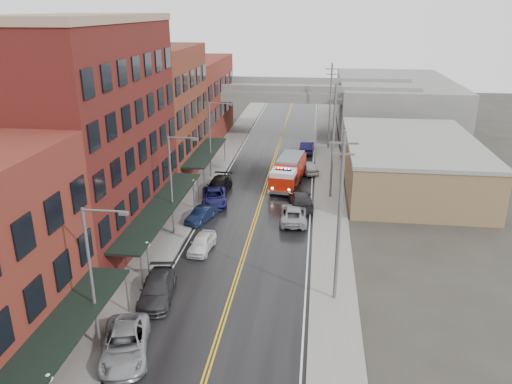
{
  "coord_description": "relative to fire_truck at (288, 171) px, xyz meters",
  "views": [
    {
      "loc": [
        5.5,
        -15.36,
        19.06
      ],
      "look_at": [
        0.13,
        27.66,
        3.0
      ],
      "focal_mm": 35.0,
      "sensor_mm": 36.0,
      "label": 1
    }
  ],
  "objects": [
    {
      "name": "parked_car_right_0",
      "position": [
        1.16,
        -10.21,
        -0.92
      ],
      "size": [
        2.75,
        5.56,
        1.52
      ],
      "primitive_type": "imported",
      "rotation": [
        0.0,
        0.0,
        3.19
      ],
      "color": "#94969B",
      "rests_on": "ground"
    },
    {
      "name": "parked_car_right_2",
      "position": [
        2.18,
        4.8,
        -0.92
      ],
      "size": [
        2.96,
        4.75,
        1.51
      ],
      "primitive_type": "imported",
      "rotation": [
        0.0,
        0.0,
        3.43
      ],
      "color": "silver",
      "rests_on": "ground"
    },
    {
      "name": "curb_right",
      "position": [
        3.16,
        -8.41,
        -1.6
      ],
      "size": [
        0.3,
        160.0,
        0.15
      ],
      "primitive_type": "cube",
      "color": "gray",
      "rests_on": "ground"
    },
    {
      "name": "utility_pole_1",
      "position": [
        4.71,
        -3.41,
        4.63
      ],
      "size": [
        1.8,
        0.24,
        12.0
      ],
      "color": "#59595B",
      "rests_on": "ground"
    },
    {
      "name": "parked_car_right_3",
      "position": [
        1.76,
        13.79,
        -0.85
      ],
      "size": [
        2.0,
        5.12,
        1.66
      ],
      "primitive_type": "imported",
      "rotation": [
        0.0,
        0.0,
        3.09
      ],
      "color": "black",
      "rests_on": "ground"
    },
    {
      "name": "awning_1",
      "position": [
        -9.98,
        -15.41,
        1.31
      ],
      "size": [
        2.6,
        18.0,
        3.09
      ],
      "color": "black",
      "rests_on": "ground"
    },
    {
      "name": "sidewalk_right",
      "position": [
        4.81,
        -8.41,
        -1.6
      ],
      "size": [
        3.0,
        160.0,
        0.15
      ],
      "primitive_type": "cube",
      "color": "slate",
      "rests_on": "ground"
    },
    {
      "name": "parked_car_left_3",
      "position": [
        -7.49,
        -24.86,
        -0.9
      ],
      "size": [
        2.89,
        5.61,
        1.56
      ],
      "primitive_type": "imported",
      "rotation": [
        0.0,
        0.0,
        0.14
      ],
      "color": "#2A2A2D",
      "rests_on": "ground"
    },
    {
      "name": "awning_2",
      "position": [
        -9.98,
        2.09,
        1.31
      ],
      "size": [
        2.6,
        13.0,
        3.09
      ],
      "color": "black",
      "rests_on": "ground"
    },
    {
      "name": "utility_pole_0",
      "position": [
        4.71,
        -23.41,
        4.63
      ],
      "size": [
        1.8,
        0.24,
        12.0
      ],
      "color": "#59595B",
      "rests_on": "ground"
    },
    {
      "name": "parked_car_left_2",
      "position": [
        -7.49,
        -30.93,
        -0.89
      ],
      "size": [
        4.04,
        6.14,
        1.57
      ],
      "primitive_type": "imported",
      "rotation": [
        0.0,
        0.0,
        0.27
      ],
      "color": "gray",
      "rests_on": "ground"
    },
    {
      "name": "parked_car_left_5",
      "position": [
        -7.49,
        -11.27,
        -1.01
      ],
      "size": [
        2.59,
        4.31,
        1.34
      ],
      "primitive_type": "imported",
      "rotation": [
        0.0,
        0.0,
        -0.31
      ],
      "color": "black",
      "rests_on": "ground"
    },
    {
      "name": "awning_0",
      "position": [
        -9.98,
        -34.41,
        1.31
      ],
      "size": [
        2.6,
        16.0,
        3.09
      ],
      "color": "black",
      "rests_on": "ground"
    },
    {
      "name": "road",
      "position": [
        -2.49,
        -8.41,
        -1.67
      ],
      "size": [
        11.0,
        160.0,
        0.02
      ],
      "primitive_type": "cube",
      "color": "black",
      "rests_on": "ground"
    },
    {
      "name": "parked_car_left_7",
      "position": [
        -7.37,
        -3.61,
        -0.85
      ],
      "size": [
        2.49,
        5.77,
        1.65
      ],
      "primitive_type": "imported",
      "rotation": [
        0.0,
        0.0,
        -0.03
      ],
      "color": "black",
      "rests_on": "ground"
    },
    {
      "name": "utility_pole_2",
      "position": [
        4.71,
        16.59,
        4.63
      ],
      "size": [
        1.8,
        0.24,
        12.0
      ],
      "color": "#59595B",
      "rests_on": "ground"
    },
    {
      "name": "sidewalk_left",
      "position": [
        -9.79,
        -8.41,
        -1.6
      ],
      "size": [
        3.0,
        160.0,
        0.15
      ],
      "primitive_type": "cube",
      "color": "slate",
      "rests_on": "ground"
    },
    {
      "name": "globe_lamp_2",
      "position": [
        -8.89,
        -8.41,
        0.63
      ],
      "size": [
        0.44,
        0.44,
        3.12
      ],
      "color": "#59595B",
      "rests_on": "ground"
    },
    {
      "name": "street_lamp_1",
      "position": [
        -9.03,
        -14.41,
        3.51
      ],
      "size": [
        2.64,
        0.22,
        9.0
      ],
      "color": "#59595B",
      "rests_on": "ground"
    },
    {
      "name": "parked_car_left_4",
      "position": [
        -6.09,
        -17.21,
        -0.98
      ],
      "size": [
        1.97,
        4.2,
        1.39
      ],
      "primitive_type": "imported",
      "rotation": [
        0.0,
        0.0,
        -0.08
      ],
      "color": "white",
      "rests_on": "ground"
    },
    {
      "name": "brick_building_far",
      "position": [
        -15.79,
        19.59,
        4.32
      ],
      "size": [
        9.0,
        20.0,
        12.0
      ],
      "primitive_type": "cube",
      "color": "maroon",
      "rests_on": "ground"
    },
    {
      "name": "street_lamp_2",
      "position": [
        -9.03,
        1.59,
        3.51
      ],
      "size": [
        2.64,
        0.22,
        9.0
      ],
      "color": "#59595B",
      "rests_on": "ground"
    },
    {
      "name": "parked_car_right_1",
      "position": [
        1.67,
        -6.53,
        -0.85
      ],
      "size": [
        2.96,
        5.91,
        1.65
      ],
      "primitive_type": "imported",
      "rotation": [
        0.0,
        0.0,
        3.26
      ],
      "color": "black",
      "rests_on": "ground"
    },
    {
      "name": "brick_building_c",
      "position": [
        -15.79,
        2.09,
        5.82
      ],
      "size": [
        9.0,
        15.0,
        15.0
      ],
      "primitive_type": "cube",
      "color": "brown",
      "rests_on": "ground"
    },
    {
      "name": "street_lamp_0",
      "position": [
        -9.03,
        -30.41,
        3.51
      ],
      "size": [
        2.64,
        0.22,
        9.0
      ],
      "color": "#59595B",
      "rests_on": "ground"
    },
    {
      "name": "fire_truck",
      "position": [
        0.0,
        0.0,
        0.0
      ],
      "size": [
        4.27,
        8.76,
        3.1
      ],
      "rotation": [
        0.0,
        0.0,
        -0.13
      ],
      "color": "#B51A08",
      "rests_on": "ground"
    },
    {
      "name": "overpass",
      "position": [
        -2.49,
        23.59,
        4.31
      ],
      "size": [
        40.0,
        10.0,
        7.5
      ],
      "color": "slate",
      "rests_on": "ground"
    },
    {
      "name": "right_far_block",
      "position": [
        15.51,
        31.59,
        2.32
      ],
      "size": [
        18.0,
        30.0,
        8.0
      ],
      "primitive_type": "cube",
      "color": "slate",
      "rests_on": "ground"
    },
    {
      "name": "parked_car_left_6",
      "position": [
        -7.2,
        -6.68,
        -0.92
      ],
      "size": [
        3.56,
        5.82,
        1.51
      ],
      "primitive_type": "imported",
      "rotation": [
        0.0,
        0.0,
        0.21
      ],
      "color": "#13144A",
      "rests_on": "ground"
    },
    {
      "name": "curb_left",
      "position": [
        -8.14,
        -8.41,
        -1.6
      ],
      "size": [
        0.3,
        160.0,
        0.15
      ],
      "primitive_type": "cube",
      "color": "gray",
      "rests_on": "ground"
    },
    {
      "name": "globe_lamp_1",
      "position": [
        -8.89,
        -22.41,
        0.63
      ],
      "size": [
        0.44,
        0.44,
        3.12
      ],
      "color": "#59595B",
      "rests_on": "ground"
    },
    {
      "name": "brick_building_b",
      "position": [
        -15.79,
        -15.41,
        7.32
      ],
      "size": [
        9.0,
        20.0,
        18.0
      ],
      "primitive_type": "cube",
      "color": "#511615",
      "rests_on": "ground"
    },
    {
      "name": "tan_building",
      "position": [
        13.51,
        1.59,
        0.82
      ],
      "size": [
        14.0,
        22.0,
        5.0
      ],
      "primitive_type": "cube",
      "color": "olive",
      "rests_on": "ground"
    }
  ]
}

